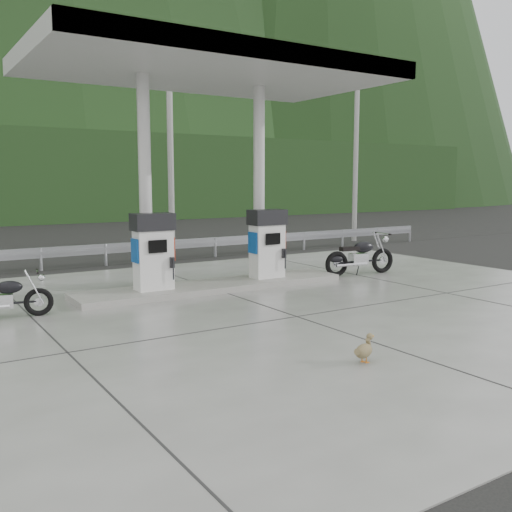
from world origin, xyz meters
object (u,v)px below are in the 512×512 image
motorcycle_right (360,257)px  gas_pump_right (267,244)px  duck (364,351)px  gas_pump_left (153,252)px  motorcycle_left (4,298)px

motorcycle_right → gas_pump_right: bearing=-178.6°
motorcycle_right → duck: 8.25m
gas_pump_right → duck: gas_pump_right is taller
gas_pump_left → motorcycle_left: size_ratio=1.06×
gas_pump_right → motorcycle_right: bearing=-5.4°
gas_pump_left → gas_pump_right: size_ratio=1.00×
duck → gas_pump_left: bearing=74.3°
motorcycle_right → gas_pump_left: bearing=-175.8°
gas_pump_right → motorcycle_right: size_ratio=0.82×
motorcycle_left → motorcycle_right: bearing=11.2°
gas_pump_left → gas_pump_right: 3.20m
gas_pump_right → motorcycle_left: 6.60m
gas_pump_right → motorcycle_right: (3.04, -0.29, -0.53)m
gas_pump_left → duck: bearing=-83.8°
duck → gas_pump_right: bearing=46.7°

